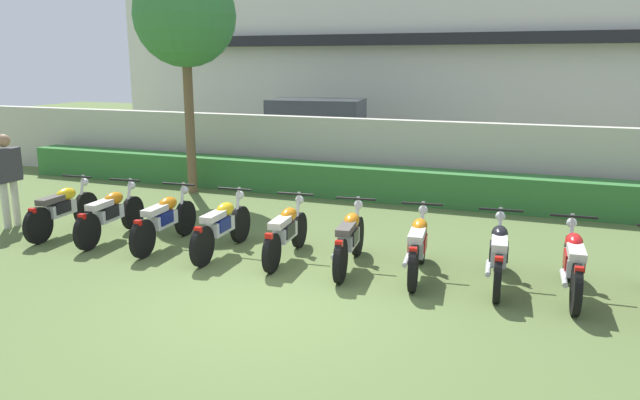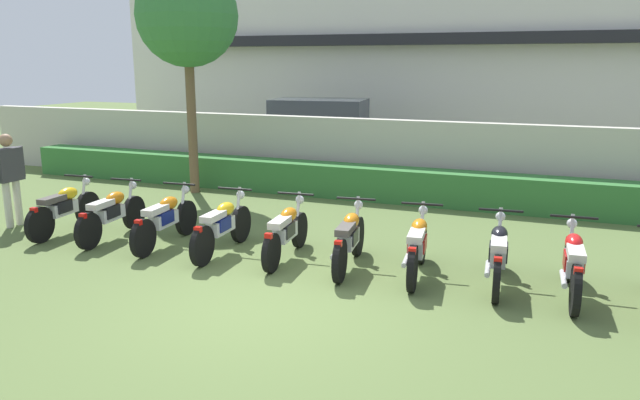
% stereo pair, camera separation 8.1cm
% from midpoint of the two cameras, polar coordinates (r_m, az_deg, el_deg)
% --- Properties ---
extents(ground, '(60.00, 60.00, 0.00)m').
position_cam_midpoint_polar(ground, '(7.80, -5.05, -9.65)').
color(ground, '#566B38').
extents(building, '(25.35, 6.50, 6.97)m').
position_cam_midpoint_polar(building, '(23.47, 14.00, 13.78)').
color(building, silver).
rests_on(building, ground).
extents(compound_wall, '(24.08, 0.30, 1.70)m').
position_cam_midpoint_polar(compound_wall, '(13.89, 7.75, 3.96)').
color(compound_wall, '#BCB7A8').
rests_on(compound_wall, ground).
extents(hedge_row, '(19.26, 0.70, 0.73)m').
position_cam_midpoint_polar(hedge_row, '(13.31, 6.95, 1.46)').
color(hedge_row, '#337033').
rests_on(hedge_row, ground).
extents(parked_car, '(4.69, 2.53, 1.89)m').
position_cam_midpoint_polar(parked_car, '(18.11, 0.52, 6.42)').
color(parked_car, navy).
rests_on(parked_car, ground).
extents(tree_near_inspector, '(2.24, 2.24, 5.08)m').
position_cam_midpoint_polar(tree_near_inspector, '(14.17, -12.21, 16.46)').
color(tree_near_inspector, brown).
rests_on(tree_near_inspector, ground).
extents(motorcycle_in_row_0, '(0.60, 1.86, 0.97)m').
position_cam_midpoint_polar(motorcycle_in_row_0, '(11.59, -22.71, -0.73)').
color(motorcycle_in_row_0, black).
rests_on(motorcycle_in_row_0, ground).
extents(motorcycle_in_row_1, '(0.60, 1.90, 0.96)m').
position_cam_midpoint_polar(motorcycle_in_row_1, '(10.95, -18.78, -1.18)').
color(motorcycle_in_row_1, black).
rests_on(motorcycle_in_row_1, ground).
extents(motorcycle_in_row_2, '(0.60, 1.93, 0.96)m').
position_cam_midpoint_polar(motorcycle_in_row_2, '(10.30, -14.11, -1.74)').
color(motorcycle_in_row_2, black).
rests_on(motorcycle_in_row_2, ground).
extents(motorcycle_in_row_3, '(0.60, 1.92, 0.97)m').
position_cam_midpoint_polar(motorcycle_in_row_3, '(9.70, -8.95, -2.39)').
color(motorcycle_in_row_3, black).
rests_on(motorcycle_in_row_3, ground).
extents(motorcycle_in_row_4, '(0.60, 1.85, 0.95)m').
position_cam_midpoint_polar(motorcycle_in_row_4, '(9.32, -2.97, -2.95)').
color(motorcycle_in_row_4, black).
rests_on(motorcycle_in_row_4, ground).
extents(motorcycle_in_row_5, '(0.60, 1.87, 0.97)m').
position_cam_midpoint_polar(motorcycle_in_row_5, '(8.91, 3.01, -3.63)').
color(motorcycle_in_row_5, black).
rests_on(motorcycle_in_row_5, ground).
extents(motorcycle_in_row_6, '(0.60, 1.84, 0.97)m').
position_cam_midpoint_polar(motorcycle_in_row_6, '(8.68, 9.40, -4.23)').
color(motorcycle_in_row_6, black).
rests_on(motorcycle_in_row_6, ground).
extents(motorcycle_in_row_7, '(0.60, 1.86, 0.97)m').
position_cam_midpoint_polar(motorcycle_in_row_7, '(8.56, 16.62, -4.86)').
color(motorcycle_in_row_7, black).
rests_on(motorcycle_in_row_7, ground).
extents(motorcycle_in_row_8, '(0.60, 1.89, 0.97)m').
position_cam_midpoint_polar(motorcycle_in_row_8, '(8.49, 22.88, -5.49)').
color(motorcycle_in_row_8, black).
rests_on(motorcycle_in_row_8, ground).
extents(inspector_person, '(0.23, 0.69, 1.71)m').
position_cam_midpoint_polar(inspector_person, '(12.39, -26.97, 2.37)').
color(inspector_person, beige).
rests_on(inspector_person, ground).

